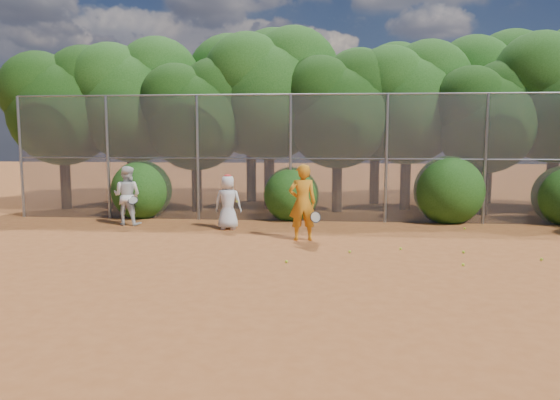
# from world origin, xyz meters

# --- Properties ---
(ground) EXTENTS (80.00, 80.00, 0.00)m
(ground) POSITION_xyz_m (0.00, 0.00, 0.00)
(ground) COLOR #954D21
(ground) RESTS_ON ground
(fence_back) EXTENTS (20.05, 0.09, 4.03)m
(fence_back) POSITION_xyz_m (-0.12, 6.00, 2.05)
(fence_back) COLOR gray
(fence_back) RESTS_ON ground
(tree_0) EXTENTS (4.38, 3.81, 6.00)m
(tree_0) POSITION_xyz_m (-9.44, 8.04, 3.93)
(tree_0) COLOR black
(tree_0) RESTS_ON ground
(tree_1) EXTENTS (4.64, 4.03, 6.35)m
(tree_1) POSITION_xyz_m (-6.94, 8.54, 4.16)
(tree_1) COLOR black
(tree_1) RESTS_ON ground
(tree_2) EXTENTS (3.99, 3.47, 5.47)m
(tree_2) POSITION_xyz_m (-4.45, 7.83, 3.58)
(tree_2) COLOR black
(tree_2) RESTS_ON ground
(tree_3) EXTENTS (4.89, 4.26, 6.70)m
(tree_3) POSITION_xyz_m (-1.94, 8.84, 4.40)
(tree_3) COLOR black
(tree_3) RESTS_ON ground
(tree_4) EXTENTS (4.19, 3.64, 5.73)m
(tree_4) POSITION_xyz_m (0.55, 8.24, 3.76)
(tree_4) COLOR black
(tree_4) RESTS_ON ground
(tree_5) EXTENTS (4.51, 3.92, 6.17)m
(tree_5) POSITION_xyz_m (3.06, 9.04, 4.05)
(tree_5) COLOR black
(tree_5) RESTS_ON ground
(tree_6) EXTENTS (3.86, 3.36, 5.29)m
(tree_6) POSITION_xyz_m (5.55, 8.03, 3.47)
(tree_6) COLOR black
(tree_6) RESTS_ON ground
(tree_7) EXTENTS (4.77, 4.14, 6.53)m
(tree_7) POSITION_xyz_m (8.06, 8.64, 4.28)
(tree_7) COLOR black
(tree_7) RESTS_ON ground
(tree_9) EXTENTS (4.83, 4.20, 6.62)m
(tree_9) POSITION_xyz_m (-7.94, 10.84, 4.34)
(tree_9) COLOR black
(tree_9) RESTS_ON ground
(tree_10) EXTENTS (5.15, 4.48, 7.06)m
(tree_10) POSITION_xyz_m (-2.93, 11.05, 4.63)
(tree_10) COLOR black
(tree_10) RESTS_ON ground
(tree_11) EXTENTS (4.64, 4.03, 6.35)m
(tree_11) POSITION_xyz_m (2.06, 10.64, 4.16)
(tree_11) COLOR black
(tree_11) RESTS_ON ground
(tree_12) EXTENTS (5.02, 4.37, 6.88)m
(tree_12) POSITION_xyz_m (6.56, 11.24, 4.51)
(tree_12) COLOR black
(tree_12) RESTS_ON ground
(bush_0) EXTENTS (2.00, 2.00, 2.00)m
(bush_0) POSITION_xyz_m (-6.00, 6.30, 1.00)
(bush_0) COLOR #1A4511
(bush_0) RESTS_ON ground
(bush_1) EXTENTS (1.80, 1.80, 1.80)m
(bush_1) POSITION_xyz_m (-1.00, 6.30, 0.90)
(bush_1) COLOR #1A4511
(bush_1) RESTS_ON ground
(bush_2) EXTENTS (2.20, 2.20, 2.20)m
(bush_2) POSITION_xyz_m (4.00, 6.30, 1.10)
(bush_2) COLOR #1A4511
(bush_2) RESTS_ON ground
(player_yellow) EXTENTS (0.92, 0.62, 2.00)m
(player_yellow) POSITION_xyz_m (-0.44, 2.84, 1.00)
(player_yellow) COLOR orange
(player_yellow) RESTS_ON ground
(player_teen) EXTENTS (0.78, 0.51, 1.62)m
(player_teen) POSITION_xyz_m (-2.69, 4.29, 0.80)
(player_teen) COLOR silver
(player_teen) RESTS_ON ground
(player_white) EXTENTS (0.95, 0.81, 1.80)m
(player_white) POSITION_xyz_m (-5.91, 4.76, 0.90)
(player_white) COLOR silver
(player_white) RESTS_ON ground
(ball_0) EXTENTS (0.07, 0.07, 0.07)m
(ball_0) POSITION_xyz_m (1.98, 1.84, 0.03)
(ball_0) COLOR #B2CF25
(ball_0) RESTS_ON ground
(ball_1) EXTENTS (0.07, 0.07, 0.07)m
(ball_1) POSITION_xyz_m (3.40, 1.61, 0.03)
(ball_1) COLOR #B2CF25
(ball_1) RESTS_ON ground
(ball_2) EXTENTS (0.07, 0.07, 0.07)m
(ball_2) POSITION_xyz_m (3.10, 0.33, 0.03)
(ball_2) COLOR #B2CF25
(ball_2) RESTS_ON ground
(ball_3) EXTENTS (0.07, 0.07, 0.07)m
(ball_3) POSITION_xyz_m (4.94, 1.00, 0.03)
(ball_3) COLOR #B2CF25
(ball_3) RESTS_ON ground
(ball_4) EXTENTS (0.07, 0.07, 0.07)m
(ball_4) POSITION_xyz_m (-0.65, 0.26, 0.03)
(ball_4) COLOR #B2CF25
(ball_4) RESTS_ON ground
(ball_5) EXTENTS (0.07, 0.07, 0.07)m
(ball_5) POSITION_xyz_m (4.20, 4.89, 0.03)
(ball_5) COLOR #B2CF25
(ball_5) RESTS_ON ground
(ball_6) EXTENTS (0.07, 0.07, 0.07)m
(ball_6) POSITION_xyz_m (0.75, 1.39, 0.03)
(ball_6) COLOR #B2CF25
(ball_6) RESTS_ON ground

